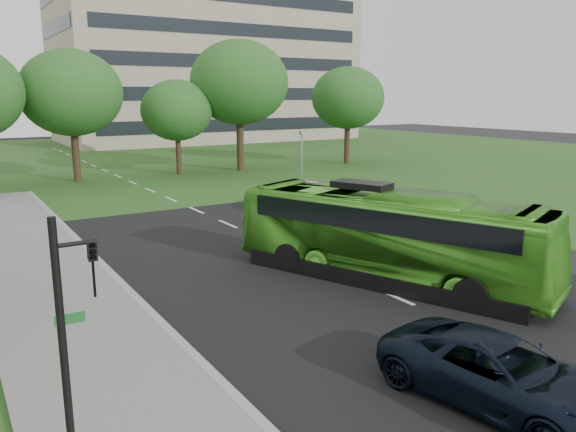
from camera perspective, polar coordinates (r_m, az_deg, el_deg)
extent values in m
plane|color=black|center=(19.85, 6.62, -6.37)|extent=(160.00, 160.00, 0.00)
cube|color=black|center=(37.17, -12.85, 2.13)|extent=(14.00, 120.00, 0.01)
cube|color=black|center=(31.65, -9.28, 0.56)|extent=(80.00, 12.00, 0.01)
cube|color=silver|center=(32.55, -9.96, 0.88)|extent=(0.15, 90.00, 0.01)
cube|color=gray|center=(12.42, -5.47, -17.85)|extent=(0.25, 60.00, 0.15)
cube|color=slate|center=(11.80, -15.24, -20.04)|extent=(4.00, 60.00, 0.14)
cube|color=#2C551C|center=(61.17, -20.61, 5.49)|extent=(120.00, 60.00, 0.01)
cube|color=gray|center=(84.04, -8.33, 16.27)|extent=(40.00, 20.00, 25.00)
cube|color=black|center=(74.98, -5.11, 16.86)|extent=(36.80, 0.10, 23.00)
cube|color=black|center=(78.16, -22.46, 15.83)|extent=(0.10, 18.40, 23.00)
cylinder|color=black|center=(44.45, -20.72, 5.55)|extent=(0.53, 0.53, 3.55)
ellipsoid|color=#1C521B|center=(44.22, -21.19, 11.60)|extent=(7.30, 7.30, 6.21)
cylinder|color=black|center=(46.45, -11.05, 5.93)|extent=(0.43, 0.43, 2.85)
ellipsoid|color=#1C521B|center=(46.21, -11.24, 10.48)|extent=(5.67, 5.67, 4.82)
cylinder|color=black|center=(48.14, -4.87, 7.04)|extent=(0.61, 0.61, 4.07)
ellipsoid|color=#1C521B|center=(47.97, -4.99, 13.37)|extent=(8.18, 8.18, 6.96)
cylinder|color=black|center=(53.20, 6.00, 7.14)|extent=(0.51, 0.51, 3.39)
ellipsoid|color=#1C521B|center=(53.01, 6.10, 11.85)|extent=(6.68, 6.68, 5.68)
imported|color=green|center=(19.57, 10.21, -2.01)|extent=(6.59, 11.36, 3.12)
imported|color=#9F9FA3|center=(31.20, 2.92, 2.08)|extent=(5.36, 3.50, 1.67)
imported|color=black|center=(12.73, 20.75, -14.67)|extent=(3.20, 5.37, 1.40)
cylinder|color=black|center=(9.66, -21.80, -13.31)|extent=(0.13, 0.13, 4.53)
cylinder|color=black|center=(9.11, -20.73, -2.64)|extent=(0.63, 0.07, 0.07)
imported|color=black|center=(9.27, -19.15, -5.18)|extent=(0.15, 0.19, 0.91)
cube|color=#195926|center=(9.44, -21.28, -9.70)|extent=(0.45, 0.04, 0.16)
cylinder|color=gray|center=(40.85, 1.40, 5.82)|extent=(0.11, 0.11, 3.56)
cube|color=gray|center=(40.68, 1.42, 8.44)|extent=(0.32, 0.28, 0.27)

